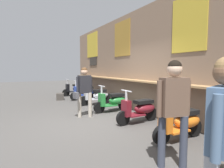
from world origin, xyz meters
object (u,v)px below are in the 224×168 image
(scooter_black, at_px, (76,89))
(scooter_green, at_px, (114,101))
(shopper_with_handbag, at_px, (84,87))
(scooter_silver, at_px, (97,96))
(scooter_orange, at_px, (182,122))
(scooter_maroon, at_px, (140,109))
(merchandise_crate, at_px, (60,97))
(shopper_browsing, at_px, (224,129))
(shopper_passing, at_px, (174,102))
(scooter_blue, at_px, (85,92))

(scooter_black, xyz_separation_m, scooter_green, (4.46, 0.00, 0.00))
(scooter_green, bearing_deg, shopper_with_handbag, 10.67)
(scooter_silver, xyz_separation_m, scooter_orange, (4.51, 0.00, 0.00))
(scooter_maroon, relative_size, scooter_orange, 1.00)
(scooter_orange, bearing_deg, scooter_maroon, -89.52)
(scooter_orange, xyz_separation_m, merchandise_crate, (-6.49, -1.13, -0.23))
(scooter_orange, distance_m, shopper_browsing, 2.47)
(scooter_silver, height_order, scooter_maroon, same)
(shopper_with_handbag, height_order, shopper_passing, shopper_passing)
(shopper_browsing, bearing_deg, merchandise_crate, -21.05)
(shopper_with_handbag, bearing_deg, scooter_black, 159.40)
(scooter_silver, bearing_deg, scooter_blue, -87.44)
(shopper_with_handbag, bearing_deg, scooter_blue, 152.87)
(scooter_black, xyz_separation_m, shopper_browsing, (9.28, -1.58, 0.64))
(scooter_black, height_order, shopper_with_handbag, shopper_with_handbag)
(scooter_orange, xyz_separation_m, shopper_passing, (0.71, -1.04, 0.66))
(scooter_black, distance_m, scooter_maroon, 6.02)
(scooter_green, bearing_deg, merchandise_crate, -71.76)
(scooter_black, bearing_deg, scooter_silver, 90.56)
(scooter_silver, height_order, scooter_green, same)
(scooter_blue, height_order, scooter_green, same)
(scooter_black, height_order, scooter_blue, same)
(shopper_with_handbag, height_order, merchandise_crate, shopper_with_handbag)
(shopper_with_handbag, xyz_separation_m, merchandise_crate, (-3.68, 0.08, -0.80))
(scooter_silver, bearing_deg, scooter_maroon, 92.56)
(scooter_maroon, relative_size, shopper_browsing, 0.84)
(shopper_passing, relative_size, merchandise_crate, 3.85)
(scooter_black, height_order, scooter_maroon, same)
(scooter_black, height_order, scooter_silver, same)
(shopper_with_handbag, bearing_deg, scooter_green, 94.42)
(scooter_green, distance_m, merchandise_crate, 3.65)
(scooter_silver, distance_m, scooter_green, 1.47)
(scooter_blue, relative_size, merchandise_crate, 3.19)
(scooter_silver, distance_m, scooter_orange, 4.51)
(scooter_green, xyz_separation_m, shopper_passing, (3.74, -1.04, 0.66))
(scooter_blue, relative_size, scooter_green, 1.00)
(scooter_silver, height_order, scooter_orange, same)
(scooter_blue, distance_m, shopper_with_handbag, 3.42)
(shopper_browsing, bearing_deg, shopper_with_handbag, -22.58)
(scooter_blue, xyz_separation_m, shopper_with_handbag, (3.15, -1.21, 0.57))
(shopper_with_handbag, relative_size, shopper_passing, 0.94)
(shopper_with_handbag, relative_size, shopper_browsing, 0.96)
(shopper_passing, xyz_separation_m, merchandise_crate, (-7.20, -0.09, -0.88))
(shopper_browsing, bearing_deg, scooter_maroon, -43.81)
(scooter_blue, xyz_separation_m, scooter_orange, (5.96, 0.00, 0.00))
(scooter_blue, bearing_deg, scooter_black, -91.94)
(scooter_blue, relative_size, shopper_browsing, 0.84)
(shopper_browsing, bearing_deg, shopper_passing, -44.72)
(scooter_black, distance_m, scooter_blue, 1.54)
(scooter_orange, height_order, shopper_passing, shopper_passing)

